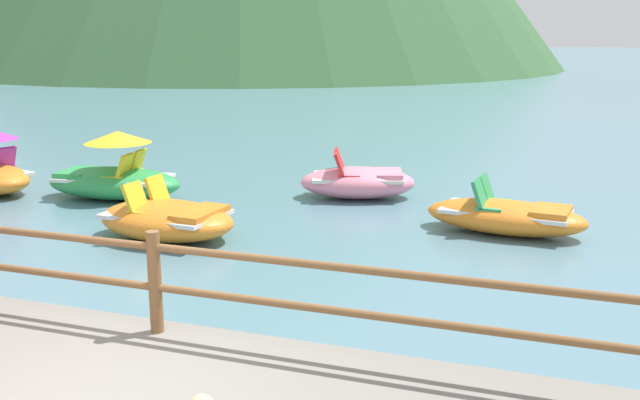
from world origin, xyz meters
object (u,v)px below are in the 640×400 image
Objects in this scene: pedal_boat_2 at (114,176)px; pedal_boat_0 at (358,182)px; pedal_boat_5 at (167,219)px; pedal_boat_4 at (506,216)px.

pedal_boat_0 is at bearing 19.87° from pedal_boat_2.
pedal_boat_0 is 1.05× the size of pedal_boat_5.
pedal_boat_4 is 5.21m from pedal_boat_5.
pedal_boat_5 is at bearing -40.97° from pedal_boat_2.
pedal_boat_4 is (7.16, -0.04, -0.15)m from pedal_boat_2.
pedal_boat_4 is at bearing -29.08° from pedal_boat_0.
pedal_boat_0 is at bearing 150.92° from pedal_boat_4.
pedal_boat_2 is 7.16m from pedal_boat_4.
pedal_boat_0 is 0.93× the size of pedal_boat_4.
pedal_boat_2 reaches higher than pedal_boat_5.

